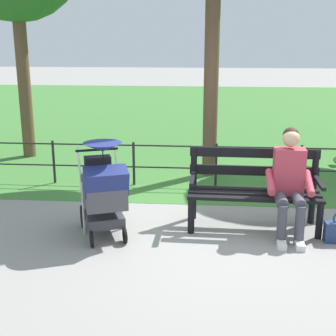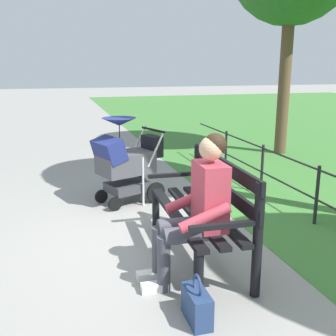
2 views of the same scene
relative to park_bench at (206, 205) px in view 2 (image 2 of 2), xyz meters
name	(u,v)px [view 2 (image 2 of 2)]	position (x,y,z in m)	size (l,w,h in m)	color
ground_plane	(180,240)	(0.43, 0.12, -0.53)	(60.00, 60.00, 0.00)	gray
park_bench	(206,205)	(0.00, 0.00, 0.00)	(1.61, 0.64, 0.96)	black
person_on_bench	(197,205)	(-0.38, 0.22, 0.15)	(0.54, 0.74, 1.28)	#42424C
stroller	(125,160)	(1.78, 0.45, 0.07)	(0.77, 0.99, 1.15)	black
handbag	(197,305)	(-0.95, 0.42, -0.40)	(0.32, 0.14, 0.37)	navy
park_fence	(333,197)	(0.16, -1.53, -0.10)	(7.78, 0.04, 0.70)	black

